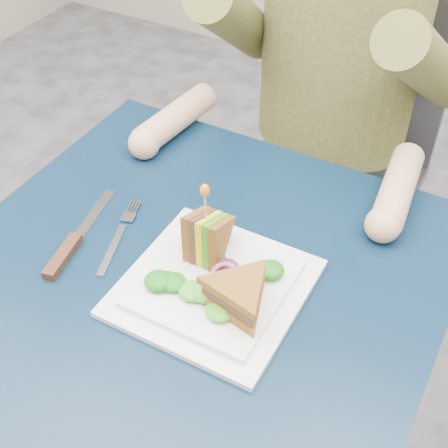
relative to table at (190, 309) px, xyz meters
The scene contains 12 objects.
table is the anchor object (origin of this frame).
chair 0.72m from the table, 90.00° to the left, with size 0.42×0.40×0.93m.
diner 0.66m from the table, 90.00° to the left, with size 0.54×0.59×0.74m.
plate 0.10m from the table, ahead, with size 0.26×0.26×0.02m.
sandwich_flat 0.17m from the table, 16.42° to the right, with size 0.14×0.14×0.05m.
sandwich_upright 0.14m from the table, 73.63° to the left, with size 0.08×0.13×0.13m.
fork 0.16m from the table, behind, with size 0.06×0.18×0.01m.
knife 0.22m from the table, 167.05° to the right, with size 0.06×0.22×0.02m.
toothpick 0.20m from the table, 73.63° to the left, with size 0.00×0.00×0.06m, color tan.
toothpick_frill 0.23m from the table, 73.63° to the left, with size 0.01×0.01×0.02m, color orange.
lettuce_spill 0.12m from the table, ahead, with size 0.15×0.13×0.02m, color #337A14, non-canonical shape.
onion_ring 0.13m from the table, ahead, with size 0.04×0.04×0.01m, color #9E4C7A.
Camera 1 is at (0.36, -0.54, 1.44)m, focal length 50.00 mm.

